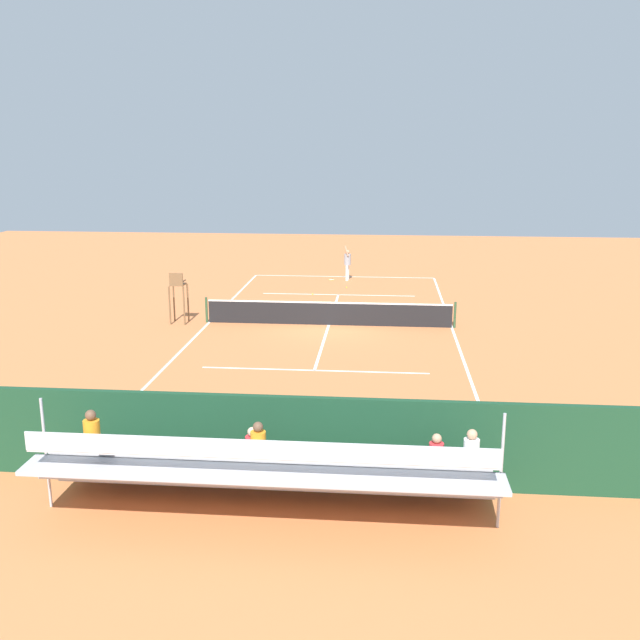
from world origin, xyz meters
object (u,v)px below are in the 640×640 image
Objects in this scene: tennis_player at (347,262)px; tennis_ball_near at (347,287)px; equipment_bag at (356,465)px; tennis_ball_far at (313,294)px; tennis_net at (329,313)px; umpire_chair at (178,292)px; tennis_racket at (332,279)px; bleacher_stand at (272,471)px; courtside_bench at (434,450)px.

tennis_ball_near is (-0.07, 2.10, -0.98)m from tennis_player.
equipment_bag is 0.47× the size of tennis_player.
tennis_ball_far is at bearing 69.17° from tennis_player.
tennis_net is at bearing 102.05° from tennis_ball_far.
umpire_chair is 3.78× the size of tennis_racket.
bleacher_stand reaches higher than equipment_bag.
tennis_racket is 8.59× the size of tennis_ball_far.
courtside_bench is at bearing 103.64° from tennis_ball_far.
courtside_bench is 23.61m from tennis_racket.
bleacher_stand is 10.07× the size of equipment_bag.
tennis_player is (3.15, -23.16, 0.46)m from courtside_bench.
tennis_player is at bearing 173.45° from tennis_racket.
tennis_racket is at bearing -84.41° from equipment_bag.
tennis_ball_near is at bearing 113.23° from tennis_racket.
courtside_bench is at bearing -175.78° from equipment_bag.
tennis_racket is 4.11m from tennis_ball_far.
tennis_ball_far is at bearing -76.36° from courtside_bench.
tennis_player is at bearing -90.40° from bleacher_stand.
tennis_player reaches higher than tennis_net.
tennis_ball_far is at bearing -77.95° from tennis_net.
tennis_ball_far is (1.27, -5.93, -0.47)m from tennis_net.
tennis_ball_near is at bearing -92.29° from tennis_net.
tennis_ball_near is at bearing -128.96° from umpire_chair.
tennis_ball_far is (1.33, -21.27, -0.88)m from bleacher_stand.
equipment_bag is at bearing 4.22° from courtside_bench.
equipment_bag is at bearing 120.87° from umpire_chair.
umpire_chair is 2.38× the size of equipment_bag.
courtside_bench is (-9.59, 13.01, -0.76)m from umpire_chair.
equipment_bag is (-7.86, 13.14, -1.13)m from umpire_chair.
tennis_net is at bearing -82.96° from equipment_bag.
tennis_ball_far is (1.51, 3.96, -0.98)m from tennis_player.
tennis_net is at bearing -89.77° from bleacher_stand.
bleacher_stand is at bearing 50.59° from equipment_bag.
tennis_ball_near and tennis_ball_far have the same top height.
tennis_racket is (0.63, -9.99, -0.49)m from tennis_net.
courtside_bench is 1.78m from equipment_bag.
courtside_bench is (-3.39, 13.27, 0.06)m from tennis_net.
bleacher_stand is at bearing 90.23° from tennis_net.
courtside_bench is at bearing 97.76° from tennis_player.
tennis_ball_far is at bearing -86.43° from bleacher_stand.
bleacher_stand is at bearing 93.57° from tennis_ball_far.
bleacher_stand is 21.33m from tennis_ball_far.
courtside_bench is 27.27× the size of tennis_ball_far.
tennis_net is 13.70m from courtside_bench.
tennis_ball_far is (2.92, -19.33, -0.15)m from equipment_bag.
tennis_player is at bearing -110.83° from tennis_ball_far.
bleacher_stand reaches higher than tennis_net.
tennis_net is 11.44× the size of equipment_bag.
bleacher_stand is 23.15m from tennis_ball_near.
umpire_chair reaches higher than equipment_bag.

